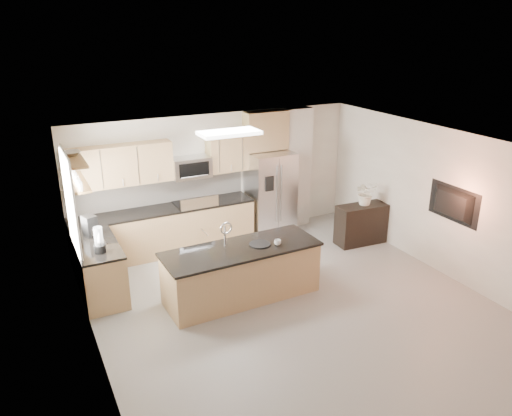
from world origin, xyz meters
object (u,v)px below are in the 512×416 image
credenza (361,224)px  flower_vase (366,187)px  range (196,225)px  refrigerator (270,194)px  cup (278,242)px  bowl (71,153)px  microwave (191,167)px  television (450,204)px  coffee_maker (90,226)px  kettle (100,238)px  island (242,272)px  blender (99,242)px

credenza → flower_vase: bearing=18.4°
flower_vase → range: bearing=157.4°
refrigerator → cup: (-1.10, -2.33, 0.04)m
cup → flower_vase: bearing=22.2°
cup → bowl: (-2.81, 1.54, 1.45)m
microwave → television: size_ratio=0.71×
refrigerator → coffee_maker: bearing=-169.9°
microwave → refrigerator: 1.82m
coffee_maker → bowl: 1.31m
television → refrigerator: bearing=31.0°
range → flower_vase: 3.50m
kettle → television: bearing=-19.4°
microwave → bowl: (-2.25, -0.96, 0.75)m
coffee_maker → television: bearing=-23.2°
island → cup: island is taller
range → island: size_ratio=0.44×
kettle → microwave: bearing=32.6°
range → cup: 2.48m
blender → flower_vase: flower_vase is taller
microwave → flower_vase: microwave is taller
range → kettle: (-2.02, -1.17, 0.56)m
refrigerator → television: bearing=-59.0°
range → television: bearing=-41.6°
credenza → blender: bearing=-175.7°
range → refrigerator: 1.71m
microwave → bowl: 2.56m
range → flower_vase: flower_vase is taller
bowl → credenza: bearing=-5.4°
range → coffee_maker: coffee_maker is taller
range → refrigerator: size_ratio=0.64×
blender → bowl: bowl is taller
island → blender: size_ratio=6.17×
blender → flower_vase: 5.24m
flower_vase → microwave: bearing=155.5°
microwave → kettle: size_ratio=2.98×
microwave → coffee_maker: size_ratio=2.16×
flower_vase → television: bearing=-79.1°
credenza → cup: 2.78m
flower_vase → blender: bearing=-178.5°
flower_vase → television: (0.35, -1.80, 0.16)m
bowl → kettle: bearing=-56.3°
refrigerator → bowl: size_ratio=4.74×
microwave → television: microwave is taller
range → refrigerator: refrigerator is taller
kettle → flower_vase: (5.19, -0.15, 0.16)m
credenza → cup: size_ratio=9.05×
kettle → bowl: (-0.23, 0.34, 1.35)m
refrigerator → range: bearing=178.4°
bowl → microwave: bearing=23.0°
microwave → island: 2.62m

